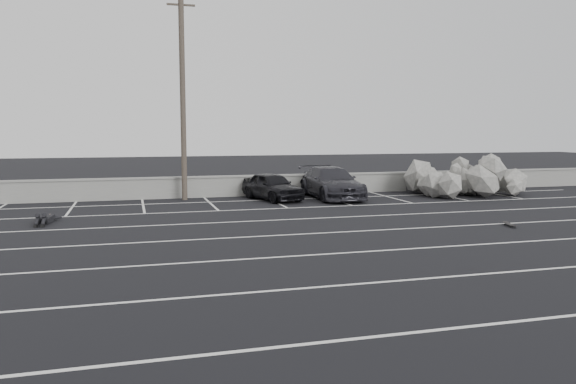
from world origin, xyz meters
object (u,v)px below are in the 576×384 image
object	(u,v)px
car_right	(331,183)
trash_bin	(411,183)
person	(47,216)
riprap_pile	(463,184)
skateboard	(510,224)
car_left	(272,186)
utility_pole	(183,96)

from	to	relation	value
car_right	trash_bin	world-z (taller)	car_right
car_right	person	world-z (taller)	car_right
car_right	riprap_pile	bearing A→B (deg)	-4.69
person	skateboard	size ratio (longest dim) A/B	3.18
car_left	car_right	xyz separation A→B (m)	(3.01, -0.05, 0.10)
car_left	trash_bin	xyz separation A→B (m)	(8.30, 1.60, -0.21)
car_right	utility_pole	size ratio (longest dim) A/B	0.54
trash_bin	riprap_pile	xyz separation A→B (m)	(1.73, -2.28, 0.14)
utility_pole	skateboard	distance (m)	15.63
utility_pole	skateboard	bearing A→B (deg)	-46.46
car_right	utility_pole	bearing A→B (deg)	170.37
trash_bin	car_right	bearing A→B (deg)	-162.65
utility_pole	riprap_pile	distance (m)	14.87
trash_bin	person	xyz separation A→B (m)	(-17.85, -5.79, -0.23)
riprap_pile	skateboard	world-z (taller)	riprap_pile
utility_pole	person	distance (m)	9.04
trash_bin	skateboard	xyz separation A→B (m)	(-2.14, -11.15, -0.39)
utility_pole	skateboard	xyz separation A→B (m)	(10.22, -10.75, -4.90)
utility_pole	car_right	bearing A→B (deg)	-10.05
riprap_pile	car_left	bearing A→B (deg)	176.12
utility_pole	riprap_pile	xyz separation A→B (m)	(14.09, -1.88, -4.37)
car_left	riprap_pile	bearing A→B (deg)	-20.62
riprap_pile	skateboard	bearing A→B (deg)	-113.54
utility_pole	trash_bin	size ratio (longest dim) A/B	10.91
car_right	skateboard	bearing A→B (deg)	-71.23
riprap_pile	person	size ratio (longest dim) A/B	2.79
utility_pole	person	bearing A→B (deg)	-135.52
person	trash_bin	bearing A→B (deg)	23.39
car_left	person	distance (m)	10.44
person	skateboard	xyz separation A→B (m)	(15.71, -5.36, -0.16)
trash_bin	riprap_pile	bearing A→B (deg)	-52.85
riprap_pile	person	bearing A→B (deg)	-169.83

